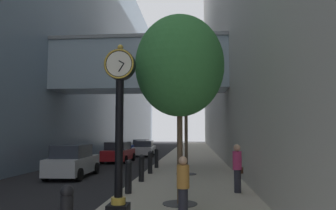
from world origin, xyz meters
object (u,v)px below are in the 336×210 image
bollard_fourth (141,167)px  pedestrian_by_clock (183,185)px  car_white_near (144,149)px  car_red_trailing (119,152)px  street_clock (119,120)px  street_tree_near (180,66)px  bollard_fifth (150,162)px  car_blue_mid (142,146)px  car_silver_far (73,161)px  pedestrian_walking (237,167)px  bollard_sixth (156,158)px  bollard_third (128,176)px  street_tree_mid_near (186,84)px

bollard_fourth → pedestrian_by_clock: pedestrian_by_clock is taller
pedestrian_by_clock → car_white_near: size_ratio=0.39×
bollard_fourth → car_red_trailing: 11.49m
street_clock → street_tree_near: size_ratio=0.77×
bollard_fifth → street_tree_near: 8.46m
car_white_near → car_blue_mid: 5.64m
street_tree_near → car_red_trailing: (-5.71, 15.33, -3.74)m
street_clock → car_silver_far: size_ratio=1.10×
bollard_fifth → car_red_trailing: size_ratio=0.28×
car_blue_mid → car_red_trailing: 12.03m
pedestrian_by_clock → street_clock: bearing=-174.0°
bollard_fifth → pedestrian_walking: pedestrian_walking is taller
bollard_fifth → car_silver_far: bearing=-169.2°
street_clock → car_red_trailing: bearing=103.7°
street_clock → pedestrian_walking: 5.52m
street_tree_near → car_silver_far: size_ratio=1.43×
pedestrian_walking → pedestrian_by_clock: size_ratio=1.12×
street_tree_near → bollard_sixth: bearing=101.0°
bollard_third → bollard_fifth: bearing=90.0°
car_red_trailing → pedestrian_by_clock: bearing=-70.8°
bollard_third → car_white_near: bearing=97.5°
pedestrian_walking → car_blue_mid: (-7.93, 25.27, -0.33)m
car_red_trailing → street_tree_mid_near: bearing=-54.8°
bollard_fifth → car_blue_mid: car_blue_mid is taller
bollard_third → street_tree_mid_near: bearing=70.6°
pedestrian_walking → street_clock: bearing=-133.3°
bollard_fifth → car_blue_mid: (-3.88, 20.04, -0.02)m
bollard_sixth → car_white_near: (-2.66, 11.67, -0.02)m
street_clock → bollard_fifth: 9.28m
bollard_third → car_white_near: car_white_near is taller
bollard_sixth → car_blue_mid: (-3.88, 17.17, -0.02)m
street_clock → bollard_fifth: (-0.43, 9.07, -1.92)m
car_white_near → car_red_trailing: size_ratio=0.93×
street_tree_near → car_silver_far: 9.66m
street_tree_mid_near → pedestrian_by_clock: bearing=-89.0°
bollard_fourth → bollard_third: bearing=-90.0°
car_white_near → street_tree_mid_near: bearing=-72.4°
car_white_near → pedestrian_by_clock: bearing=-78.4°
pedestrian_walking → bollard_third: bearing=-173.0°
car_red_trailing → street_clock: bearing=-76.3°
street_tree_near → pedestrian_walking: bearing=45.3°
car_white_near → car_silver_far: size_ratio=0.96×
bollard_fifth → bollard_sixth: same height
bollard_fourth → car_red_trailing: bearing=108.9°
bollard_third → pedestrian_by_clock: (2.15, -3.16, 0.20)m
bollard_sixth → car_silver_far: bearing=-138.3°
street_tree_near → car_silver_far: bearing=132.9°
bollard_fourth → car_white_near: car_white_near is taller
street_tree_near → car_white_near: 22.66m
bollard_fourth → street_tree_near: size_ratio=0.20×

